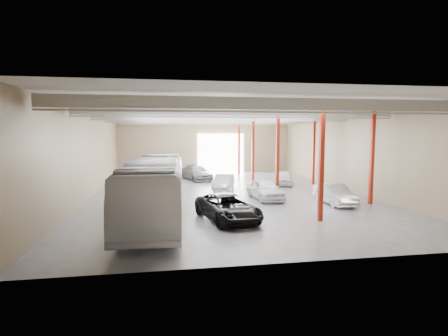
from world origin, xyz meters
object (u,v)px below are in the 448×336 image
object	(u,v)px
car_row_b	(224,182)
car_right_near	(335,194)
car_row_a	(265,189)
black_sedan	(228,208)
car_right_far	(284,178)
coach_bus	(155,189)
car_row_c	(196,173)

from	to	relation	value
car_row_b	car_right_near	bearing A→B (deg)	-30.01
car_row_a	car_right_near	world-z (taller)	car_row_a
black_sedan	car_right_far	size ratio (longest dim) A/B	1.35
car_row_a	car_right_far	xyz separation A→B (m)	(3.95, 7.00, -0.10)
coach_bus	car_right_near	bearing A→B (deg)	13.62
black_sedan	coach_bus	bearing A→B (deg)	153.19
coach_bus	car_row_b	bearing A→B (deg)	63.13
black_sedan	car_right_far	bearing A→B (deg)	44.97
car_row_b	car_row_c	xyz separation A→B (m)	(-1.89, 6.80, 0.09)
black_sedan	car_row_a	size ratio (longest dim) A/B	1.19
car_row_a	car_row_c	xyz separation A→B (m)	(-4.27, 12.00, -0.01)
car_row_b	car_right_far	distance (m)	6.58
car_row_c	car_row_a	bearing A→B (deg)	-87.34
car_right_near	car_right_far	bearing A→B (deg)	93.24
car_row_c	car_right_far	distance (m)	9.62
car_right_far	car_right_near	bearing A→B (deg)	-68.01
car_row_c	car_right_near	world-z (taller)	car_row_c
black_sedan	car_row_c	size ratio (longest dim) A/B	1.02
black_sedan	car_row_b	xyz separation A→B (m)	(1.61, 11.18, -0.07)
car_right_near	black_sedan	bearing A→B (deg)	-157.73
black_sedan	car_row_a	xyz separation A→B (m)	(3.99, 5.98, 0.03)
coach_bus	car_row_a	world-z (taller)	coach_bus
coach_bus	car_right_far	distance (m)	17.09
black_sedan	car_row_b	world-z (taller)	black_sedan
coach_bus	car_row_b	world-z (taller)	coach_bus
black_sedan	car_right_far	world-z (taller)	black_sedan
car_row_a	car_right_near	bearing A→B (deg)	-34.65
car_right_near	car_row_b	bearing A→B (deg)	131.60
car_row_c	car_right_near	xyz separation A→B (m)	(8.72, -14.57, -0.06)
black_sedan	car_right_near	bearing A→B (deg)	8.48
car_row_b	car_right_near	world-z (taller)	car_right_near
black_sedan	car_row_a	distance (m)	7.19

